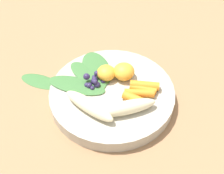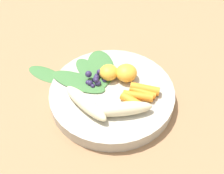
{
  "view_description": "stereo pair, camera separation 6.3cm",
  "coord_description": "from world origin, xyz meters",
  "px_view_note": "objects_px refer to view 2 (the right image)",
  "views": [
    {
      "loc": [
        -0.12,
        0.42,
        0.5
      ],
      "look_at": [
        0.0,
        0.0,
        0.04
      ],
      "focal_mm": 46.75,
      "sensor_mm": 36.0,
      "label": 1
    },
    {
      "loc": [
        -0.18,
        0.39,
        0.5
      ],
      "look_at": [
        0.0,
        0.0,
        0.04
      ],
      "focal_mm": 46.75,
      "sensor_mm": 36.0,
      "label": 2
    }
  ],
  "objects_px": {
    "banana_peeled_left": "(122,109)",
    "bowl": "(112,95)",
    "kale_leaf_stray": "(46,74)",
    "orange_segment_near": "(109,72)",
    "banana_peeled_right": "(85,103)"
  },
  "relations": [
    {
      "from": "banana_peeled_left",
      "to": "bowl",
      "type": "bearing_deg",
      "value": 100.44
    },
    {
      "from": "bowl",
      "to": "kale_leaf_stray",
      "type": "height_order",
      "value": "bowl"
    },
    {
      "from": "kale_leaf_stray",
      "to": "banana_peeled_left",
      "type": "bearing_deg",
      "value": 171.75
    },
    {
      "from": "bowl",
      "to": "kale_leaf_stray",
      "type": "bearing_deg",
      "value": -2.16
    },
    {
      "from": "bowl",
      "to": "banana_peeled_left",
      "type": "relative_size",
      "value": 2.25
    },
    {
      "from": "bowl",
      "to": "orange_segment_near",
      "type": "bearing_deg",
      "value": -55.58
    },
    {
      "from": "kale_leaf_stray",
      "to": "orange_segment_near",
      "type": "bearing_deg",
      "value": -164.58
    },
    {
      "from": "bowl",
      "to": "banana_peeled_right",
      "type": "distance_m",
      "value": 0.08
    },
    {
      "from": "banana_peeled_left",
      "to": "kale_leaf_stray",
      "type": "height_order",
      "value": "banana_peeled_left"
    },
    {
      "from": "bowl",
      "to": "orange_segment_near",
      "type": "distance_m",
      "value": 0.05
    },
    {
      "from": "bowl",
      "to": "banana_peeled_left",
      "type": "distance_m",
      "value": 0.07
    },
    {
      "from": "banana_peeled_right",
      "to": "kale_leaf_stray",
      "type": "xyz_separation_m",
      "value": [
        0.15,
        -0.07,
        -0.04
      ]
    },
    {
      "from": "bowl",
      "to": "banana_peeled_right",
      "type": "xyz_separation_m",
      "value": [
        0.03,
        0.07,
        0.03
      ]
    },
    {
      "from": "banana_peeled_right",
      "to": "orange_segment_near",
      "type": "xyz_separation_m",
      "value": [
        -0.01,
        -0.1,
        0.0
      ]
    },
    {
      "from": "banana_peeled_right",
      "to": "banana_peeled_left",
      "type": "bearing_deg",
      "value": 34.64
    }
  ]
}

